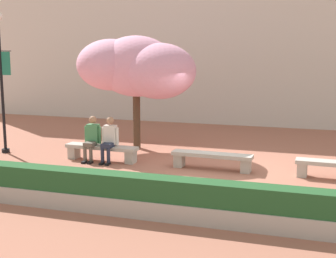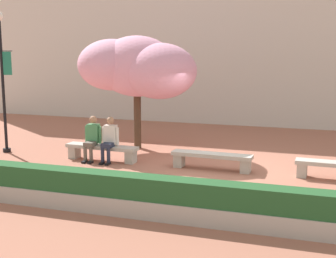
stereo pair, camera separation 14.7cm
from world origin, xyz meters
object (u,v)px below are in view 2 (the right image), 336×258
at_px(stone_bench_west_end, 102,150).
at_px(person_seated_left, 92,137).
at_px(stone_bench_near_west, 212,158).
at_px(cherry_tree_main, 137,68).
at_px(person_seated_right, 110,138).
at_px(lamp_post_with_banner, 2,70).

xyz_separation_m(stone_bench_west_end, person_seated_left, (-0.27, -0.05, 0.38)).
height_order(stone_bench_west_end, stone_bench_near_west, same).
relative_size(stone_bench_near_west, cherry_tree_main, 0.57).
relative_size(stone_bench_west_end, stone_bench_near_west, 1.00).
bearing_deg(cherry_tree_main, stone_bench_west_end, -100.89).
distance_m(person_seated_right, cherry_tree_main, 2.71).
xyz_separation_m(stone_bench_near_west, cherry_tree_main, (-2.89, 1.87, 2.29)).
bearing_deg(stone_bench_west_end, person_seated_right, -10.92).
distance_m(stone_bench_west_end, person_seated_right, 0.48).
relative_size(stone_bench_near_west, lamp_post_with_banner, 0.51).
bearing_deg(cherry_tree_main, person_seated_left, -108.14).
xyz_separation_m(stone_bench_near_west, lamp_post_with_banner, (-6.57, 0.06, 2.25)).
height_order(stone_bench_west_end, person_seated_left, person_seated_left).
relative_size(cherry_tree_main, lamp_post_with_banner, 0.90).
distance_m(person_seated_left, person_seated_right, 0.55).
xyz_separation_m(person_seated_left, cherry_tree_main, (0.63, 1.93, 1.91)).
distance_m(stone_bench_near_west, cherry_tree_main, 4.14).
bearing_deg(cherry_tree_main, lamp_post_with_banner, -153.76).
xyz_separation_m(person_seated_right, lamp_post_with_banner, (-3.59, 0.11, 1.87)).
bearing_deg(person_seated_right, cherry_tree_main, 87.53).
bearing_deg(stone_bench_west_end, cherry_tree_main, 79.11).
xyz_separation_m(person_seated_left, person_seated_right, (0.55, -0.00, 0.00)).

